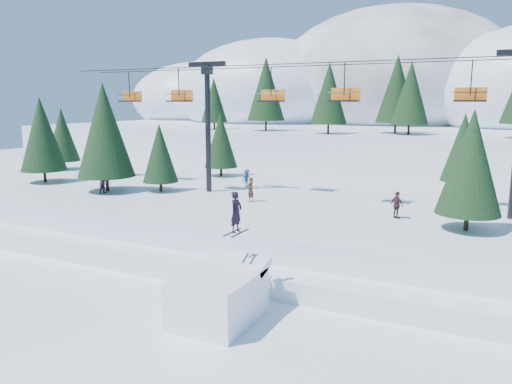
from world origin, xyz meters
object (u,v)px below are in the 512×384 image
at_px(chairlift, 333,107).
at_px(banner_near, 322,298).
at_px(banner_far, 403,300).
at_px(jump_kicker, 219,294).

xyz_separation_m(chairlift, banner_near, (3.69, -12.94, -8.78)).
height_order(chairlift, banner_far, chairlift).
relative_size(jump_kicker, banner_near, 1.98).
xyz_separation_m(jump_kicker, banner_far, (7.24, 4.62, -0.68)).
relative_size(jump_kicker, banner_far, 1.98).
distance_m(jump_kicker, banner_near, 4.94).
bearing_deg(chairlift, banner_near, -74.10).
bearing_deg(jump_kicker, banner_far, 32.57).
bearing_deg(banner_far, jump_kicker, -147.43).
bearing_deg(banner_near, jump_kicker, -140.08).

